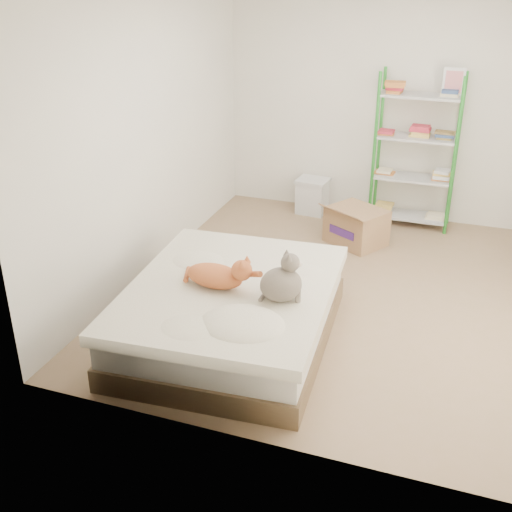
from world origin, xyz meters
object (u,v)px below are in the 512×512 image
at_px(white_bin, 312,196).
at_px(cardboard_box, 356,226).
at_px(bed, 231,313).
at_px(grey_cat, 281,278).
at_px(orange_cat, 215,273).
at_px(shelf_unit, 416,153).

bearing_deg(white_bin, cardboard_box, -46.75).
relative_size(bed, grey_cat, 5.31).
bearing_deg(orange_cat, shelf_unit, 75.40).
distance_m(bed, shelf_unit, 3.16).
relative_size(cardboard_box, white_bin, 1.78).
height_order(orange_cat, grey_cat, grey_cat).
bearing_deg(grey_cat, bed, 48.87).
bearing_deg(white_bin, orange_cat, -89.80).
height_order(bed, orange_cat, orange_cat).
height_order(bed, white_bin, bed).
distance_m(orange_cat, grey_cat, 0.55).
height_order(grey_cat, white_bin, grey_cat).
bearing_deg(bed, shelf_unit, 67.05).
bearing_deg(orange_cat, cardboard_box, 79.52).
height_order(orange_cat, white_bin, orange_cat).
xyz_separation_m(bed, orange_cat, (-0.11, -0.05, 0.35)).
distance_m(bed, orange_cat, 0.37).
xyz_separation_m(orange_cat, cardboard_box, (0.66, 2.23, -0.40)).
bearing_deg(cardboard_box, bed, -73.72).
xyz_separation_m(grey_cat, cardboard_box, (0.12, 2.28, -0.48)).
relative_size(bed, orange_cat, 3.67).
distance_m(grey_cat, cardboard_box, 2.33).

